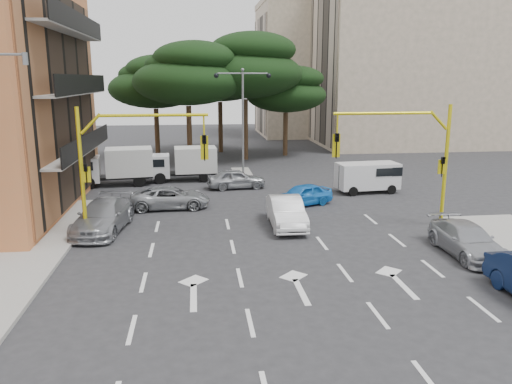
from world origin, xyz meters
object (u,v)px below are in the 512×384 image
signal_mast_right (412,149)px  car_silver_cross_a (171,198)px  car_blue_compact (302,195)px  box_truck_a (115,167)px  signal_mast_left (122,154)px  car_silver_cross_b (236,179)px  street_lamp_center (243,103)px  car_silver_wagon (103,216)px  box_truck_b (183,164)px  van_white (367,177)px  car_white_hatch (286,212)px  car_silver_parked (467,240)px

signal_mast_right → car_silver_cross_a: (-11.79, 5.10, -3.27)m
car_blue_compact → box_truck_a: size_ratio=0.71×
signal_mast_left → car_silver_cross_a: 6.32m
signal_mast_right → car_silver_cross_b: size_ratio=1.55×
signal_mast_left → car_blue_compact: (9.36, 4.84, -3.26)m
signal_mast_right → car_silver_cross_a: signal_mast_right is taller
street_lamp_center → car_silver_cross_b: bearing=-101.7°
car_silver_wagon → box_truck_a: box_truck_a is taller
box_truck_b → van_white: bearing=-117.0°
signal_mast_right → car_blue_compact: (-4.25, 4.84, -3.26)m
car_silver_cross_b → signal_mast_left: bearing=143.2°
signal_mast_left → car_white_hatch: signal_mast_left is taller
signal_mast_left → car_silver_wagon: signal_mast_left is taller
car_blue_compact → box_truck_b: box_truck_b is taller
signal_mast_left → box_truck_b: size_ratio=1.23×
car_white_hatch → box_truck_b: (-5.29, 12.12, 0.47)m
street_lamp_center → signal_mast_right: bearing=-64.1°
box_truck_a → car_silver_cross_a: bearing=-156.7°
street_lamp_center → box_truck_a: bearing=-166.8°
signal_mast_right → car_silver_wagon: size_ratio=1.18×
signal_mast_right → street_lamp_center: size_ratio=0.77×
car_silver_cross_b → van_white: 8.58m
car_white_hatch → car_silver_parked: 8.36m
car_silver_cross_a → car_white_hatch: bearing=-128.3°
street_lamp_center → car_white_hatch: street_lamp_center is taller
car_silver_cross_b → van_white: size_ratio=0.99×
street_lamp_center → car_blue_compact: size_ratio=2.13×
car_silver_parked → van_white: size_ratio=1.14×
van_white → car_silver_wagon: bearing=-71.8°
street_lamp_center → van_white: 10.73m
signal_mast_right → signal_mast_left: same height
car_silver_parked → box_truck_a: size_ratio=0.86×
car_silver_cross_b → car_silver_parked: 16.37m
car_silver_wagon → car_silver_parked: size_ratio=1.14×
car_blue_compact → car_silver_cross_a: size_ratio=0.82×
car_silver_cross_b → signal_mast_right: bearing=-147.9°
box_truck_b → car_white_hatch: bearing=-159.6°
car_blue_compact → car_silver_cross_b: bearing=-169.4°
car_silver_cross_b → car_silver_parked: car_silver_cross_b is taller
car_silver_cross_a → van_white: 12.70m
car_silver_wagon → van_white: 16.80m
signal_mast_left → car_silver_parked: size_ratio=1.35×
car_silver_wagon → van_white: size_ratio=1.30×
car_silver_cross_a → car_blue_compact: bearing=-94.1°
street_lamp_center → box_truck_b: 6.20m
signal_mast_right → car_silver_parked: bearing=-79.1°
street_lamp_center → car_silver_cross_a: street_lamp_center is taller
box_truck_b → signal_mast_left: bearing=166.4°
car_silver_cross_b → car_silver_wagon: bearing=135.2°
car_silver_cross_a → street_lamp_center: bearing=-31.3°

